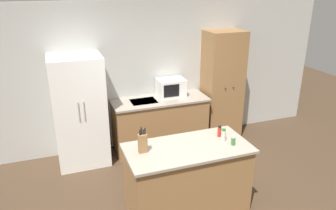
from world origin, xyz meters
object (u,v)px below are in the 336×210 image
object	(u,v)px
knife_block	(143,143)
spice_bottle_short_red	(224,135)
pantry_cabinet	(222,86)
spice_bottle_tall_dark	(219,131)
microwave	(171,87)
refrigerator	(80,111)
spice_bottle_amber_oil	(233,141)

from	to	relation	value
knife_block	spice_bottle_short_red	distance (m)	1.08
pantry_cabinet	spice_bottle_tall_dark	size ratio (longest dim) A/B	13.06
pantry_cabinet	spice_bottle_short_red	bearing A→B (deg)	-118.18
pantry_cabinet	knife_block	xyz separation A→B (m)	(-2.05, -1.75, 0.03)
pantry_cabinet	spice_bottle_short_red	xyz separation A→B (m)	(-0.97, -1.81, -0.02)
microwave	spice_bottle_short_red	distance (m)	1.87
refrigerator	spice_bottle_amber_oil	distance (m)	2.55
microwave	knife_block	size ratio (longest dim) A/B	1.40
spice_bottle_tall_dark	spice_bottle_amber_oil	xyz separation A→B (m)	(0.05, -0.27, -0.02)
refrigerator	pantry_cabinet	world-z (taller)	pantry_cabinet
knife_block	spice_bottle_amber_oil	world-z (taller)	knife_block
refrigerator	microwave	bearing A→B (deg)	4.90
refrigerator	knife_block	distance (m)	1.78
pantry_cabinet	spice_bottle_amber_oil	bearing A→B (deg)	-114.93
spice_bottle_short_red	spice_bottle_tall_dark	bearing A→B (deg)	86.49
pantry_cabinet	spice_bottle_short_red	world-z (taller)	pantry_cabinet
microwave	spice_bottle_short_red	bearing A→B (deg)	-88.86
microwave	pantry_cabinet	bearing A→B (deg)	-3.23
refrigerator	spice_bottle_amber_oil	xyz separation A→B (m)	(1.72, -1.88, 0.08)
spice_bottle_tall_dark	refrigerator	bearing A→B (deg)	136.16
refrigerator	spice_bottle_short_red	world-z (taller)	refrigerator
spice_bottle_short_red	spice_bottle_amber_oil	distance (m)	0.16
spice_bottle_tall_dark	spice_bottle_amber_oil	world-z (taller)	spice_bottle_tall_dark
knife_block	spice_bottle_amber_oil	size ratio (longest dim) A/B	2.76
refrigerator	spice_bottle_tall_dark	world-z (taller)	refrigerator
pantry_cabinet	spice_bottle_tall_dark	distance (m)	1.94
spice_bottle_amber_oil	spice_bottle_short_red	bearing A→B (deg)	111.55
microwave	spice_bottle_amber_oil	xyz separation A→B (m)	(0.10, -2.02, -0.10)
refrigerator	spice_bottle_short_red	bearing A→B (deg)	-46.10
pantry_cabinet	spice_bottle_tall_dark	bearing A→B (deg)	-119.71
spice_bottle_amber_oil	refrigerator	bearing A→B (deg)	132.52
pantry_cabinet	spice_bottle_short_red	distance (m)	2.06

